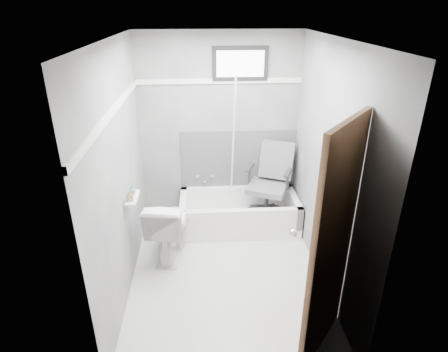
{
  "coord_description": "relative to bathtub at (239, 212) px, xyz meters",
  "views": [
    {
      "loc": [
        -0.22,
        -3.24,
        2.67
      ],
      "look_at": [
        0.0,
        0.35,
        1.0
      ],
      "focal_mm": 30.0,
      "sensor_mm": 36.0,
      "label": 1
    }
  ],
  "objects": [
    {
      "name": "faucet",
      "position": [
        -0.43,
        0.34,
        0.34
      ],
      "size": [
        0.26,
        0.1,
        0.16
      ],
      "primitive_type": null,
      "color": "silver",
      "rests_on": "wall_back"
    },
    {
      "name": "wall_right",
      "position": [
        0.77,
        -0.93,
        0.99
      ],
      "size": [
        0.02,
        2.6,
        2.4
      ],
      "primitive_type": "cube",
      "color": "slate",
      "rests_on": "floor"
    },
    {
      "name": "wall_left",
      "position": [
        -1.23,
        -0.93,
        0.99
      ],
      "size": [
        0.02,
        2.6,
        2.4
      ],
      "primitive_type": "cube",
      "color": "slate",
      "rests_on": "floor"
    },
    {
      "name": "soap_bottle_b",
      "position": [
        -1.17,
        -0.77,
        0.75
      ],
      "size": [
        0.09,
        0.09,
        0.09
      ],
      "primitive_type": "imported",
      "rotation": [
        0.0,
        0.0,
        0.59
      ],
      "color": "#456E7E",
      "rests_on": "shelf"
    },
    {
      "name": "toilet",
      "position": [
        -0.85,
        -0.54,
        0.16
      ],
      "size": [
        0.52,
        0.8,
        0.73
      ],
      "primitive_type": "imported",
      "rotation": [
        0.0,
        0.0,
        2.99
      ],
      "color": "white",
      "rests_on": "floor"
    },
    {
      "name": "pole",
      "position": [
        -0.07,
        0.13,
        0.84
      ],
      "size": [
        0.02,
        0.57,
        1.88
      ],
      "primitive_type": "cylinder",
      "rotation": [
        0.28,
        0.0,
        0.0
      ],
      "color": "white",
      "rests_on": "bathtub"
    },
    {
      "name": "office_chair",
      "position": [
        0.36,
        0.05,
        0.39
      ],
      "size": [
        0.73,
        0.73,
        0.96
      ],
      "primitive_type": null,
      "rotation": [
        0.0,
        0.0,
        -0.42
      ],
      "color": "slate",
      "rests_on": "bathtub"
    },
    {
      "name": "floor",
      "position": [
        -0.23,
        -0.93,
        -0.21
      ],
      "size": [
        2.6,
        2.6,
        0.0
      ],
      "primitive_type": "plane",
      "color": "white",
      "rests_on": "ground"
    },
    {
      "name": "wall_front",
      "position": [
        -0.23,
        -2.23,
        0.99
      ],
      "size": [
        2.0,
        0.02,
        2.4
      ],
      "primitive_type": "cube",
      "color": "slate",
      "rests_on": "floor"
    },
    {
      "name": "ceiling",
      "position": [
        -0.23,
        -0.93,
        2.19
      ],
      "size": [
        2.6,
        2.6,
        0.0
      ],
      "primitive_type": "plane",
      "rotation": [
        3.14,
        0.0,
        0.0
      ],
      "color": "silver",
      "rests_on": "floor"
    },
    {
      "name": "trim_left",
      "position": [
        -1.22,
        -0.93,
        1.61
      ],
      "size": [
        0.02,
        2.6,
        0.06
      ],
      "primitive_type": "cube",
      "color": "white",
      "rests_on": "wall_left"
    },
    {
      "name": "wall_back",
      "position": [
        -0.23,
        0.37,
        0.99
      ],
      "size": [
        2.0,
        0.02,
        2.4
      ],
      "primitive_type": "cube",
      "color": "slate",
      "rests_on": "floor"
    },
    {
      "name": "trim_back",
      "position": [
        -0.23,
        0.36,
        1.61
      ],
      "size": [
        2.0,
        0.02,
        0.06
      ],
      "primitive_type": "cube",
      "color": "white",
      "rests_on": "wall_back"
    },
    {
      "name": "soap_bottle_a",
      "position": [
        -1.17,
        -0.91,
        0.76
      ],
      "size": [
        0.07,
        0.07,
        0.12
      ],
      "primitive_type": "imported",
      "rotation": [
        0.0,
        0.0,
        0.42
      ],
      "color": "olive",
      "rests_on": "shelf"
    },
    {
      "name": "door",
      "position": [
        0.75,
        -2.21,
        0.79
      ],
      "size": [
        0.78,
        0.78,
        2.0
      ],
      "primitive_type": null,
      "color": "brown",
      "rests_on": "floor"
    },
    {
      "name": "window",
      "position": [
        0.02,
        0.36,
        1.81
      ],
      "size": [
        0.66,
        0.04,
        0.4
      ],
      "primitive_type": null,
      "color": "black",
      "rests_on": "wall_back"
    },
    {
      "name": "shelf",
      "position": [
        -1.16,
        -0.83,
        0.69
      ],
      "size": [
        0.1,
        0.32,
        0.02
      ],
      "primitive_type": "cube",
      "color": "white",
      "rests_on": "wall_left"
    },
    {
      "name": "bathtub",
      "position": [
        0.0,
        0.0,
        0.0
      ],
      "size": [
        1.5,
        0.7,
        0.42
      ],
      "primitive_type": null,
      "color": "white",
      "rests_on": "floor"
    },
    {
      "name": "backerboard",
      "position": [
        0.02,
        0.36,
        0.59
      ],
      "size": [
        1.5,
        0.02,
        0.78
      ],
      "primitive_type": "cube",
      "color": "#4C4C4F",
      "rests_on": "wall_back"
    }
  ]
}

